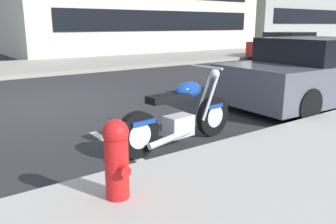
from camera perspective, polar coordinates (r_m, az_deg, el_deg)
ground_plane at (r=8.03m, az=-19.60°, el=1.18°), size 260.00×260.00×0.00m
sidewalk_far_curb at (r=20.13m, az=8.97°, el=9.44°), size 120.00×5.00×0.14m
parking_stall_stripe at (r=4.81m, az=-7.01°, el=-6.54°), size 0.12×2.20×0.01m
parked_motorcycle at (r=4.92m, az=2.01°, el=-0.80°), size 2.08×0.62×1.11m
parked_car_across_street at (r=8.21m, az=23.13°, el=5.91°), size 4.47×2.10×1.43m
car_opposite_curb at (r=18.87m, az=19.08°, el=10.27°), size 4.03×1.96×1.33m
fire_hydrant at (r=3.18m, az=-8.52°, el=-7.38°), size 0.24×0.36×0.75m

